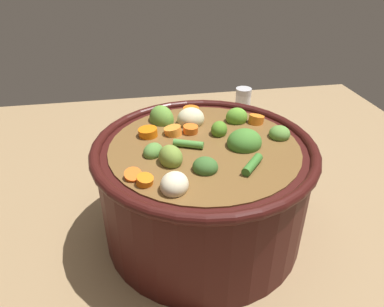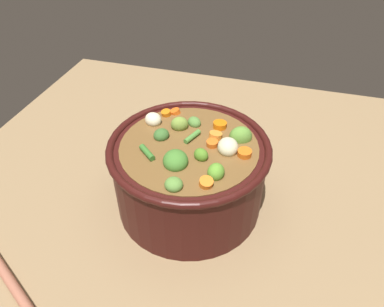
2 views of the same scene
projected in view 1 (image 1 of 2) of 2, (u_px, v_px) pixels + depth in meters
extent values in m
plane|color=#8C704C|center=(203.00, 229.00, 0.55)|extent=(1.10, 1.10, 0.00)
cylinder|color=#38110F|center=(203.00, 191.00, 0.51)|extent=(0.29, 0.29, 0.15)
torus|color=#38110F|center=(204.00, 147.00, 0.47)|extent=(0.30, 0.30, 0.01)
cylinder|color=brown|center=(203.00, 188.00, 0.51)|extent=(0.25, 0.25, 0.14)
ellipsoid|color=#55853A|center=(153.00, 152.00, 0.45)|extent=(0.04, 0.04, 0.02)
ellipsoid|color=#518325|center=(219.00, 130.00, 0.49)|extent=(0.03, 0.03, 0.02)
ellipsoid|color=#3A662C|center=(205.00, 167.00, 0.42)|extent=(0.04, 0.04, 0.02)
ellipsoid|color=#5E9036|center=(162.00, 119.00, 0.53)|extent=(0.05, 0.05, 0.04)
ellipsoid|color=#437D2D|center=(244.00, 142.00, 0.47)|extent=(0.06, 0.06, 0.04)
ellipsoid|color=#5C982E|center=(237.00, 117.00, 0.53)|extent=(0.03, 0.03, 0.03)
ellipsoid|color=#5B8B3A|center=(280.00, 134.00, 0.49)|extent=(0.04, 0.04, 0.02)
ellipsoid|color=olive|center=(171.00, 157.00, 0.43)|extent=(0.04, 0.04, 0.03)
cylinder|color=orange|center=(256.00, 121.00, 0.53)|extent=(0.03, 0.03, 0.02)
cylinder|color=orange|center=(148.00, 134.00, 0.49)|extent=(0.03, 0.03, 0.02)
cylinder|color=orange|center=(190.00, 131.00, 0.50)|extent=(0.03, 0.03, 0.02)
cylinder|color=orange|center=(133.00, 176.00, 0.41)|extent=(0.02, 0.02, 0.02)
cylinder|color=orange|center=(173.00, 132.00, 0.50)|extent=(0.03, 0.03, 0.02)
cylinder|color=orange|center=(189.00, 113.00, 0.55)|extent=(0.03, 0.03, 0.02)
cylinder|color=orange|center=(145.00, 182.00, 0.39)|extent=(0.03, 0.03, 0.02)
ellipsoid|color=beige|center=(191.00, 119.00, 0.52)|extent=(0.05, 0.05, 0.03)
ellipsoid|color=beige|center=(174.00, 185.00, 0.38)|extent=(0.05, 0.04, 0.03)
cylinder|color=#38732A|center=(252.00, 164.00, 0.42)|extent=(0.04, 0.03, 0.01)
cylinder|color=#4E8A39|center=(188.00, 144.00, 0.46)|extent=(0.02, 0.04, 0.01)
cylinder|color=silver|center=(243.00, 106.00, 0.87)|extent=(0.04, 0.04, 0.06)
cylinder|color=#B7B7BC|center=(244.00, 91.00, 0.85)|extent=(0.04, 0.04, 0.01)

